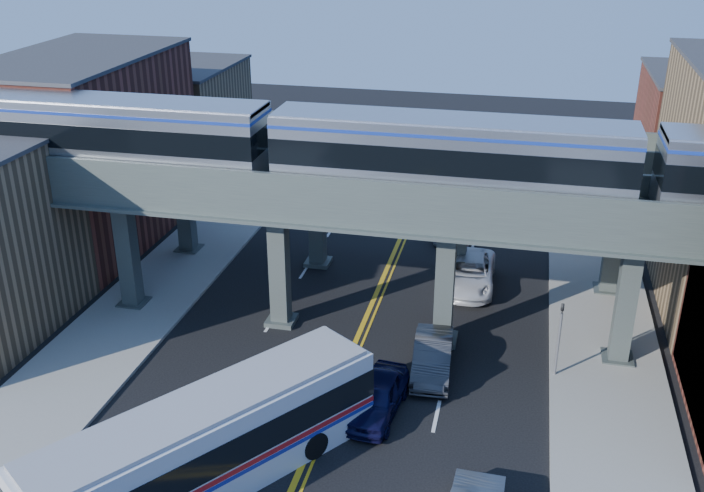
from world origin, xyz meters
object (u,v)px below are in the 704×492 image
at_px(transit_bus, 209,444).
at_px(car_lane_d, 453,221).
at_px(traffic_signal, 560,332).
at_px(car_lane_c, 469,273).
at_px(car_lane_b, 432,357).
at_px(stop_sign, 342,354).
at_px(transit_train, 450,154).
at_px(car_lane_a, 377,397).

distance_m(transit_bus, car_lane_d, 25.79).
height_order(traffic_signal, car_lane_d, traffic_signal).
bearing_deg(car_lane_d, car_lane_c, -81.05).
distance_m(car_lane_b, car_lane_d, 16.07).
relative_size(stop_sign, transit_bus, 0.21).
height_order(traffic_signal, car_lane_b, traffic_signal).
distance_m(transit_train, car_lane_a, 10.74).
xyz_separation_m(car_lane_a, car_lane_d, (0.98, 19.58, 0.01)).
relative_size(transit_train, car_lane_d, 8.70).
height_order(transit_train, traffic_signal, transit_train).
bearing_deg(transit_train, car_lane_a, -106.32).
distance_m(car_lane_a, car_lane_b, 3.96).
xyz_separation_m(transit_bus, car_lane_d, (5.94, 25.07, -0.95)).
height_order(stop_sign, transit_bus, transit_bus).
xyz_separation_m(transit_train, car_lane_a, (-1.84, -6.30, -8.51)).
bearing_deg(traffic_signal, transit_bus, -140.96).
relative_size(car_lane_c, car_lane_d, 1.05).
bearing_deg(car_lane_d, transit_bus, -107.38).
height_order(transit_bus, car_lane_d, transit_bus).
xyz_separation_m(car_lane_c, car_lane_d, (-1.66, 7.19, -0.00)).
bearing_deg(car_lane_a, car_lane_b, 68.63).
bearing_deg(car_lane_a, car_lane_c, 83.64).
xyz_separation_m(traffic_signal, car_lane_c, (-4.48, 8.09, -1.50)).
relative_size(stop_sign, car_lane_d, 0.48).
relative_size(car_lane_a, car_lane_d, 0.84).
bearing_deg(car_lane_a, car_lane_d, 92.80).
distance_m(transit_bus, car_lane_a, 7.47).
bearing_deg(transit_train, traffic_signal, -20.77).
relative_size(transit_bus, car_lane_a, 2.70).
bearing_deg(car_lane_b, transit_bus, -130.72).
distance_m(transit_train, car_lane_b, 8.95).
distance_m(transit_train, stop_sign, 9.74).
xyz_separation_m(stop_sign, transit_bus, (-3.18, -6.80, -0.02)).
xyz_separation_m(transit_train, stop_sign, (-3.63, -5.00, -7.53)).
distance_m(transit_train, traffic_signal, 8.98).
relative_size(transit_bus, car_lane_b, 2.62).
relative_size(traffic_signal, car_lane_c, 0.71).
height_order(transit_train, transit_bus, transit_train).
relative_size(traffic_signal, car_lane_a, 0.89).
bearing_deg(car_lane_b, car_lane_a, -120.90).
height_order(transit_train, stop_sign, transit_train).
bearing_deg(stop_sign, transit_bus, -115.08).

